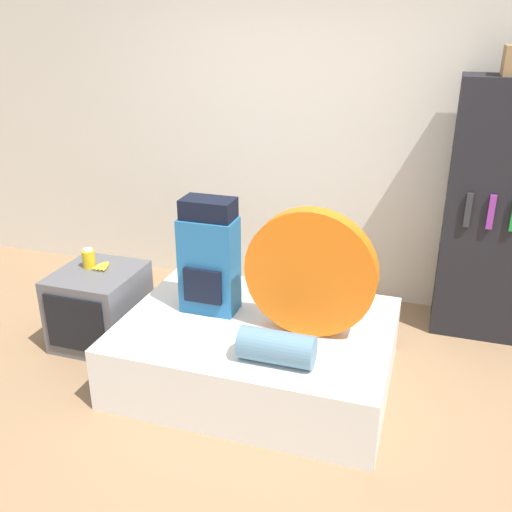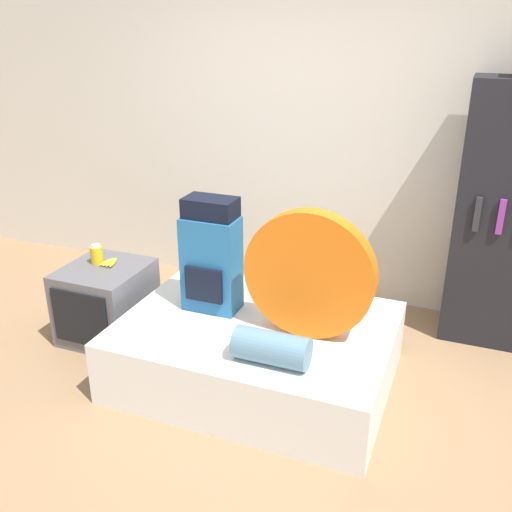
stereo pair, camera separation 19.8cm
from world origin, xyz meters
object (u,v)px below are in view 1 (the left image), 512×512
(television, at_px, (100,306))
(bookshelf, at_px, (499,213))
(backpack, at_px, (209,258))
(canister, at_px, (89,258))
(sleeping_roll, at_px, (277,347))
(tent_bag, at_px, (310,273))

(television, bearing_deg, bookshelf, 21.24)
(backpack, bearing_deg, television, 178.24)
(television, relative_size, canister, 4.30)
(sleeping_roll, relative_size, canister, 2.99)
(tent_bag, xyz_separation_m, sleeping_roll, (-0.09, -0.38, -0.30))
(television, bearing_deg, tent_bag, -4.37)
(tent_bag, height_order, canister, tent_bag)
(television, distance_m, bookshelf, 2.89)
(tent_bag, bearing_deg, bookshelf, 46.54)
(canister, bearing_deg, bookshelf, 19.58)
(tent_bag, height_order, television, tent_bag)
(backpack, distance_m, canister, 0.97)
(tent_bag, relative_size, sleeping_roll, 1.85)
(backpack, bearing_deg, sleeping_roll, -38.80)
(backpack, distance_m, tent_bag, 0.68)
(backpack, relative_size, tent_bag, 0.96)
(sleeping_roll, bearing_deg, tent_bag, 76.14)
(tent_bag, xyz_separation_m, television, (-1.54, 0.12, -0.53))
(backpack, relative_size, television, 1.23)
(canister, distance_m, bookshelf, 2.89)
(television, height_order, bookshelf, bookshelf)
(backpack, xyz_separation_m, tent_bag, (0.67, -0.09, 0.03))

